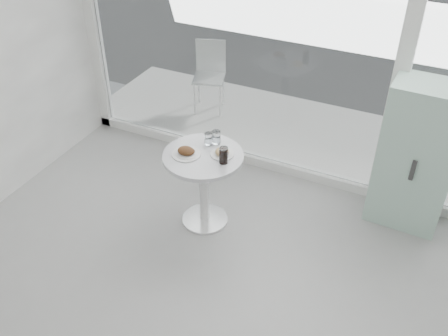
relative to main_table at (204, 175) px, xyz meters
The scene contains 10 objects.
storefront 1.70m from the main_table, 62.44° to the left, with size 5.00×0.14×3.00m.
main_table is the anchor object (origin of this frame).
patio_deck 2.03m from the main_table, 75.26° to the left, with size 5.60×1.60×0.05m, color silver.
mint_cabinet 1.92m from the main_table, 27.22° to the left, with size 0.67×0.47×1.42m.
patio_chair 2.19m from the main_table, 115.36° to the left, with size 0.48×0.48×0.88m.
plate_fritter 0.29m from the main_table, 154.95° to the right, with size 0.26×0.26×0.07m.
plate_donut 0.29m from the main_table, 25.49° to the left, with size 0.21×0.21×0.05m.
water_tumbler_a 0.32m from the main_table, 101.67° to the left, with size 0.07×0.07×0.11m.
water_tumbler_b 0.35m from the main_table, 83.89° to the left, with size 0.08×0.08×0.13m.
cola_glass 0.36m from the main_table, ahead, with size 0.08×0.08×0.15m.
Camera 1 is at (1.23, -1.28, 3.25)m, focal length 40.00 mm.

